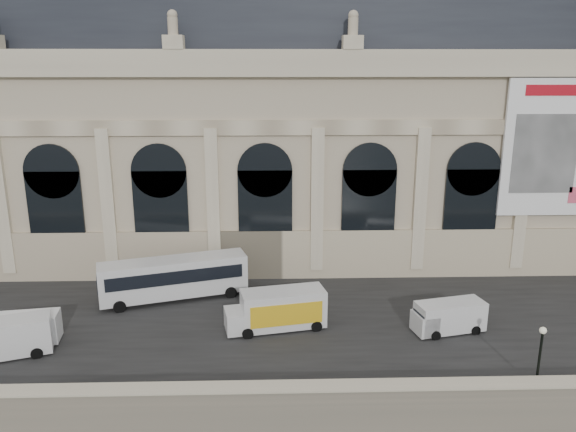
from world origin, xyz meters
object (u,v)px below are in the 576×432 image
Objects in this scene: bus_left at (174,277)px; van_a at (19,329)px; van_c at (446,317)px; van_b at (1,339)px; lamp_right at (539,359)px; box_truck at (278,310)px.

bus_left is 2.36× the size of van_a.
van_a is at bearing -141.98° from bus_left.
bus_left is at bearing 162.55° from van_c.
lamp_right reaches higher than van_b.
van_a is 1.99m from van_b.
lamp_right is (36.64, -7.24, 1.00)m from van_a.
bus_left is at bearing 146.86° from box_truck.
lamp_right reaches higher than van_a.
van_b is 1.11× the size of van_c.
van_a is 37.36m from lamp_right.
van_b is 33.62m from van_c.
box_truck is at bearing 175.51° from van_c.
van_a is at bearing 168.82° from lamp_right.
box_truck reaches higher than van_a.
box_truck is at bearing -33.14° from bus_left.
van_b is 0.80× the size of box_truck.
bus_left is 23.76m from van_c.
lamp_right is at bearing -66.71° from van_c.
van_c is at bearing -4.49° from box_truck.
van_c is at bearing 5.06° from van_b.
van_c is 1.34× the size of lamp_right.
bus_left is 14.82m from van_b.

